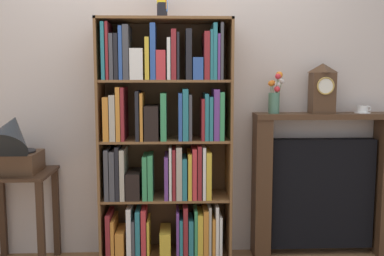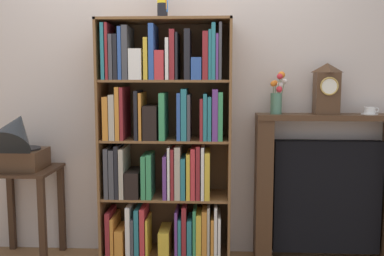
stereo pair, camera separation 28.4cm
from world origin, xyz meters
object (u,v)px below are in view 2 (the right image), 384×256
Objects in this scene: gramophone at (18,141)px; flower_vase at (277,96)px; fireplace_mantel at (327,189)px; side_table_left at (25,195)px; bookshelf at (164,150)px; mantel_clock at (327,89)px; teacup_with_saucer at (370,111)px; cup_stack at (162,0)px.

gramophone is 1.62× the size of flower_vase.
fireplace_mantel is 3.55× the size of flower_vase.
fireplace_mantel is at bearing 5.13° from gramophone.
side_table_left is at bearing -176.56° from fireplace_mantel.
side_table_left is at bearing -176.41° from flower_vase.
bookshelf reaches higher than gramophone.
mantel_clock is (2.20, 0.11, 0.78)m from side_table_left.
flower_vase is 2.46× the size of teacup_with_saucer.
mantel_clock is at bearing -150.35° from fireplace_mantel.
bookshelf reaches higher than fireplace_mantel.
bookshelf is 4.81× the size of mantel_clock.
gramophone is (-1.02, -0.13, -0.99)m from cup_stack.
flower_vase is 0.67m from teacup_with_saucer.
teacup_with_saucer is (1.48, 0.08, 0.29)m from bookshelf.
gramophone is at bearing -172.62° from cup_stack.
bookshelf is at bearing -177.09° from teacup_with_saucer.
gramophone is 0.46× the size of fireplace_mantel.
cup_stack is 1.68m from teacup_with_saucer.
flower_vase reaches higher than gramophone.
mantel_clock is (1.17, 0.07, 0.45)m from bookshelf.
side_table_left is 5.55× the size of teacup_with_saucer.
fireplace_mantel is at bearing 4.41° from bookshelf.
cup_stack is (-0.01, 0.03, 1.07)m from bookshelf.
gramophone reaches higher than side_table_left.
bookshelf is 14.10× the size of teacup_with_saucer.
cup_stack is 1.82m from fireplace_mantel.
cup_stack is 0.72× the size of mantel_clock.
flower_vase is (1.85, 0.18, 0.32)m from gramophone.
gramophone is (-1.03, -0.11, 0.08)m from bookshelf.
cup_stack reaches higher than side_table_left.
cup_stack is at bearing -176.79° from fireplace_mantel.
teacup_with_saucer is at bearing 2.91° from bookshelf.
fireplace_mantel reaches higher than side_table_left.
cup_stack is at bearing -177.67° from mantel_clock.
fireplace_mantel is (2.23, 0.13, 0.04)m from side_table_left.
mantel_clock is at bearing 3.57° from bookshelf.
gramophone is at bearing -174.04° from bookshelf.
mantel_clock reaches higher than flower_vase.
teacup_with_saucer reaches higher than fireplace_mantel.
mantel_clock is at bearing 4.69° from gramophone.
fireplace_mantel is (2.23, 0.20, -0.37)m from gramophone.
gramophone is at bearing -90.00° from side_table_left.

